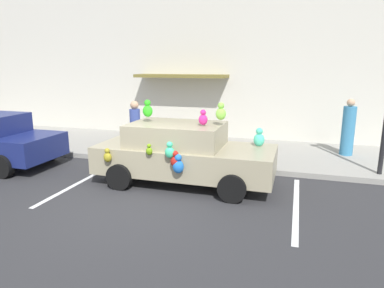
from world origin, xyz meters
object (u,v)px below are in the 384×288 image
(plush_covered_car, at_px, (183,153))
(pedestrian_walking_past, at_px, (135,130))
(teddy_bear_on_sidewalk, at_px, (223,151))
(pedestrian_near_shopfront, at_px, (348,129))

(plush_covered_car, relative_size, pedestrian_walking_past, 2.58)
(plush_covered_car, xyz_separation_m, teddy_bear_on_sidewalk, (0.63, 1.94, -0.38))
(pedestrian_near_shopfront, bearing_deg, teddy_bear_on_sidewalk, -154.05)
(plush_covered_car, height_order, pedestrian_walking_past, plush_covered_car)
(teddy_bear_on_sidewalk, bearing_deg, pedestrian_near_shopfront, 25.95)
(pedestrian_walking_past, bearing_deg, teddy_bear_on_sidewalk, 3.90)
(pedestrian_walking_past, bearing_deg, pedestrian_near_shopfront, 16.95)
(pedestrian_near_shopfront, distance_m, pedestrian_walking_past, 6.74)
(teddy_bear_on_sidewalk, height_order, pedestrian_near_shopfront, pedestrian_near_shopfront)
(plush_covered_car, distance_m, teddy_bear_on_sidewalk, 2.07)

